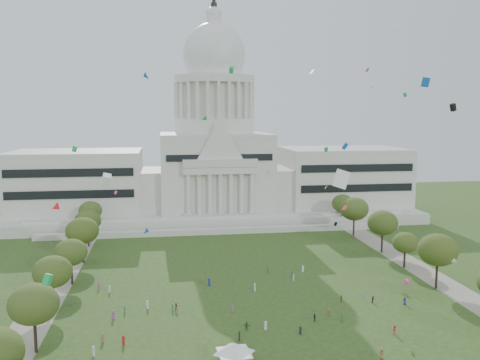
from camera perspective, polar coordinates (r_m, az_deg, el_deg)
name	(u,v)px	position (r m, az deg, el deg)	size (l,w,h in m)	color
ground	(274,330)	(104.48, 3.85, -16.43)	(400.00, 400.00, 0.00)	#2D491C
capitol	(215,163)	(208.84, -2.82, 1.94)	(160.00, 64.50, 91.30)	silver
path_left	(53,290)	(133.05, -20.29, -11.54)	(8.00, 160.00, 0.04)	gray
path_right	(424,272)	(147.39, 20.01, -9.67)	(8.00, 160.00, 0.04)	gray
row_tree_l_1	(34,304)	(98.96, -22.15, -12.79)	(8.86, 8.86, 12.59)	black
row_tree_l_2	(53,272)	(118.06, -20.30, -9.64)	(8.42, 8.42, 11.97)	black
row_tree_r_2	(438,250)	(132.47, 21.33, -7.32)	(9.55, 9.55, 13.58)	black
row_tree_l_3	(71,252)	(133.65, -18.46, -7.71)	(8.12, 8.12, 11.55)	black
row_tree_r_3	(405,243)	(147.71, 18.06, -6.71)	(7.01, 7.01, 9.98)	black
row_tree_l_4	(82,231)	(151.10, -17.29, -5.47)	(9.29, 9.29, 13.21)	black
row_tree_r_4	(383,223)	(161.03, 15.73, -4.66)	(9.19, 9.19, 13.06)	black
row_tree_l_5	(88,221)	(169.45, -16.72, -4.40)	(8.33, 8.33, 11.85)	black
row_tree_r_5	(354,209)	(178.62, 12.71, -3.18)	(9.82, 9.82, 13.96)	black
row_tree_l_6	(90,211)	(187.32, -16.45, -3.32)	(8.19, 8.19, 11.64)	black
row_tree_r_6	(343,204)	(196.23, 11.47, -2.62)	(8.42, 8.42, 11.97)	black
event_tent	(234,348)	(89.78, -0.66, -18.31)	(8.09, 8.09, 4.18)	#4C4C4C
person_0	(405,301)	(121.98, 18.01, -12.78)	(0.82, 0.53, 1.68)	navy
person_2	(373,300)	(121.00, 14.72, -12.85)	(0.76, 0.47, 1.57)	#26262B
person_3	(328,312)	(111.76, 9.90, -14.39)	(1.17, 0.60, 1.81)	olive
person_4	(315,317)	(108.84, 8.37, -15.01)	(0.97, 0.53, 1.66)	#26262B
person_5	(247,326)	(103.77, 0.74, -16.07)	(1.58, 0.62, 1.70)	#33723F
person_6	(382,354)	(96.16, 15.62, -18.28)	(0.94, 0.61, 1.92)	olive
person_8	(176,307)	(113.57, -7.22, -13.96)	(0.90, 0.56, 1.86)	olive
person_9	(395,330)	(106.21, 16.97, -15.80)	(1.18, 0.61, 1.83)	#B21E1E
person_10	(341,299)	(119.79, 11.30, -12.93)	(0.98, 0.54, 1.68)	#33723F
distant_crowd	(195,301)	(116.31, -5.08, -13.43)	(58.07, 41.47, 1.94)	olive
kite_swarm	(259,165)	(100.59, 2.12, 1.73)	(79.16, 105.53, 55.36)	white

